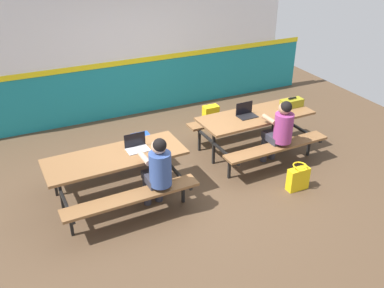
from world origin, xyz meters
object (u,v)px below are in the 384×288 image
Objects in this scene: student_further at (280,128)px; laptop_dark at (246,113)px; student_nearer at (158,169)px; tote_bag_bright at (298,178)px; picnic_table_left at (116,165)px; picnic_table_right at (255,123)px; laptop_silver at (137,146)px; backpack_dark at (141,146)px; satchel_spare at (211,116)px; toolbox_grey at (292,103)px.

student_further is 3.69× the size of laptop_dark.
student_further is (2.22, 0.32, 0.00)m from student_nearer.
picnic_table_left is at bearing 160.18° from tote_bag_bright.
picnic_table_right is 0.28m from laptop_dark.
student_further reaches higher than laptop_silver.
student_nearer is 1.69m from backpack_dark.
student_nearer is at bearing -155.00° from laptop_dark.
satchel_spare is (-0.19, 2.53, 0.02)m from tote_bag_bright.
laptop_dark is 0.93m from toolbox_grey.
picnic_table_left is at bearing 175.19° from student_further.
toolbox_grey is at bearing 59.33° from tote_bag_bright.
picnic_table_left is 2.88m from satchel_spare.
picnic_table_left is at bearing -145.78° from satchel_spare.
toolbox_grey is 0.93× the size of tote_bag_bright.
toolbox_grey is (0.65, 0.58, 0.10)m from student_further.
satchel_spare is (-0.02, 1.24, -0.57)m from laptop_dark.
student_nearer is 3.02× the size of toolbox_grey.
student_further is 3.02× the size of toolbox_grey.
laptop_silver is at bearing -174.11° from toolbox_grey.
laptop_silver reaches higher than toolbox_grey.
backpack_dark is (-1.94, 1.27, -0.49)m from student_further.
picnic_table_right is at bearing 100.82° from student_further.
picnic_table_right is 6.13× the size of laptop_dark.
student_further is at bearing -4.81° from picnic_table_left.
student_further is at bearing 81.42° from tote_bag_bright.
student_further is 2.37m from backpack_dark.
student_further is at bearing -6.69° from laptop_silver.
satchel_spare is at bearing 127.14° from toolbox_grey.
toolbox_grey reaches higher than picnic_table_left.
toolbox_grey reaches higher than tote_bag_bright.
student_nearer is 2.74× the size of backpack_dark.
satchel_spare is (-0.30, 1.83, -0.49)m from student_further.
satchel_spare is (1.92, 2.15, -0.49)m from student_nearer.
picnic_table_right is 4.56× the size of satchel_spare.
backpack_dark and satchel_spare have the same top height.
backpack_dark is at bearing 157.67° from laptop_dark.
picnic_table_left is 6.13× the size of laptop_dark.
student_nearer is 2.21m from tote_bag_bright.
picnic_table_left is 4.56× the size of backpack_dark.
laptop_silver is 0.82× the size of toolbox_grey.
picnic_table_left reaches higher than satchel_spare.
laptop_dark is (2.04, 0.31, 0.00)m from laptop_silver.
toolbox_grey is at bearing 5.89° from laptop_silver.
picnic_table_right is 1.31m from tote_bag_bright.
satchel_spare is (2.02, 1.56, -0.57)m from laptop_silver.
tote_bag_bright is at bearing -23.63° from laptop_silver.
laptop_silver is 1.21m from backpack_dark.
picnic_table_right reaches higher than tote_bag_bright.
student_nearer reaches higher than laptop_dark.
student_nearer is at bearing -51.17° from picnic_table_left.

